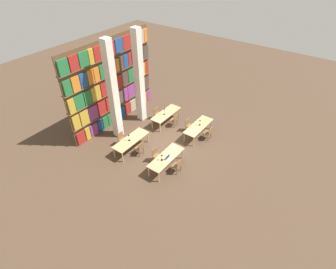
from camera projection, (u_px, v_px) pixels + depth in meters
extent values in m
plane|color=#4C3828|center=(166.00, 142.00, 15.88)|extent=(40.00, 40.00, 0.00)
cube|color=brown|center=(112.00, 83.00, 16.10)|extent=(6.88, 0.06, 5.50)
cube|color=brown|center=(118.00, 120.00, 17.78)|extent=(6.88, 0.35, 0.03)
cube|color=maroon|center=(81.00, 138.00, 15.54)|extent=(0.55, 0.20, 0.81)
cube|color=#B7932D|center=(87.00, 133.00, 15.87)|extent=(0.32, 0.20, 0.81)
cube|color=#84387A|center=(94.00, 129.00, 16.18)|extent=(0.56, 0.20, 0.81)
cube|color=navy|center=(100.00, 126.00, 16.51)|extent=(0.33, 0.20, 0.81)
cube|color=#236B38|center=(105.00, 122.00, 16.79)|extent=(0.40, 0.20, 0.81)
cube|color=#236B38|center=(111.00, 118.00, 17.14)|extent=(0.60, 0.20, 0.81)
cube|color=tan|center=(117.00, 115.00, 17.46)|extent=(0.31, 0.20, 0.81)
cube|color=navy|center=(121.00, 112.00, 17.75)|extent=(0.54, 0.20, 0.81)
cube|color=maroon|center=(127.00, 108.00, 18.12)|extent=(0.48, 0.20, 0.81)
cube|color=tan|center=(132.00, 105.00, 18.46)|extent=(0.51, 0.20, 0.81)
cube|color=#B7932D|center=(138.00, 102.00, 18.82)|extent=(0.50, 0.20, 0.81)
cube|color=tan|center=(142.00, 99.00, 19.09)|extent=(0.32, 0.20, 0.81)
cube|color=orange|center=(145.00, 97.00, 19.32)|extent=(0.25, 0.20, 0.81)
cube|color=#84387A|center=(148.00, 95.00, 19.55)|extent=(0.37, 0.20, 0.81)
cube|color=brown|center=(116.00, 106.00, 17.10)|extent=(6.88, 0.35, 0.03)
cube|color=#B7932D|center=(76.00, 122.00, 14.81)|extent=(0.46, 0.20, 0.90)
cube|color=#B7932D|center=(84.00, 117.00, 15.19)|extent=(0.55, 0.20, 0.90)
cube|color=#84387A|center=(93.00, 113.00, 15.60)|extent=(0.66, 0.20, 0.90)
cube|color=maroon|center=(101.00, 108.00, 16.04)|extent=(0.60, 0.20, 0.90)
cube|color=maroon|center=(109.00, 103.00, 16.44)|extent=(0.49, 0.20, 0.90)
cube|color=#84387A|center=(115.00, 100.00, 16.80)|extent=(0.48, 0.20, 0.90)
cube|color=tan|center=(120.00, 97.00, 17.09)|extent=(0.36, 0.20, 0.90)
cube|color=#84387A|center=(125.00, 94.00, 17.38)|extent=(0.39, 0.20, 0.90)
cube|color=#84387A|center=(130.00, 91.00, 17.73)|extent=(0.64, 0.20, 0.90)
cube|color=#236B38|center=(135.00, 88.00, 18.02)|extent=(0.26, 0.20, 0.90)
cube|color=maroon|center=(139.00, 86.00, 18.27)|extent=(0.45, 0.20, 0.90)
cube|color=#47382D|center=(144.00, 83.00, 18.64)|extent=(0.67, 0.20, 0.90)
cube|color=brown|center=(114.00, 91.00, 16.43)|extent=(6.88, 0.35, 0.03)
cube|color=#B7932D|center=(71.00, 106.00, 14.13)|extent=(0.39, 0.20, 0.87)
cube|color=#236B38|center=(79.00, 102.00, 14.46)|extent=(0.59, 0.20, 0.87)
cube|color=#236B38|center=(87.00, 98.00, 14.84)|extent=(0.49, 0.20, 0.87)
cube|color=#B7932D|center=(95.00, 93.00, 15.22)|extent=(0.65, 0.20, 0.87)
cube|color=maroon|center=(105.00, 89.00, 15.69)|extent=(0.69, 0.20, 0.87)
cube|color=#84387A|center=(112.00, 85.00, 16.11)|extent=(0.47, 0.20, 0.87)
cube|color=maroon|center=(119.00, 81.00, 16.46)|extent=(0.48, 0.20, 0.87)
cube|color=#47382D|center=(124.00, 78.00, 16.79)|extent=(0.48, 0.20, 0.87)
cube|color=#236B38|center=(131.00, 75.00, 17.17)|extent=(0.62, 0.20, 0.87)
cube|color=#236B38|center=(137.00, 72.00, 17.57)|extent=(0.50, 0.20, 0.87)
cube|color=#B7932D|center=(142.00, 69.00, 17.90)|extent=(0.41, 0.20, 0.87)
cube|color=maroon|center=(146.00, 67.00, 18.14)|extent=(0.30, 0.20, 0.87)
cube|color=brown|center=(111.00, 74.00, 15.76)|extent=(6.88, 0.35, 0.03)
cube|color=#236B38|center=(67.00, 88.00, 13.48)|extent=(0.45, 0.20, 0.84)
cube|color=orange|center=(75.00, 84.00, 13.82)|extent=(0.48, 0.20, 0.84)
cube|color=navy|center=(83.00, 80.00, 14.15)|extent=(0.47, 0.20, 0.84)
cube|color=orange|center=(90.00, 77.00, 14.46)|extent=(0.41, 0.20, 0.84)
cube|color=orange|center=(96.00, 74.00, 14.74)|extent=(0.36, 0.20, 0.84)
cube|color=#236B38|center=(101.00, 72.00, 15.00)|extent=(0.34, 0.20, 0.84)
cube|color=#84387A|center=(107.00, 69.00, 15.31)|extent=(0.50, 0.20, 0.84)
cube|color=orange|center=(115.00, 66.00, 15.69)|extent=(0.60, 0.20, 0.84)
cube|color=#47382D|center=(121.00, 63.00, 16.01)|extent=(0.36, 0.20, 0.84)
cube|color=navy|center=(125.00, 61.00, 16.26)|extent=(0.37, 0.20, 0.84)
cube|color=maroon|center=(129.00, 59.00, 16.49)|extent=(0.26, 0.20, 0.84)
cube|color=maroon|center=(133.00, 57.00, 16.74)|extent=(0.36, 0.20, 0.84)
cube|color=#B7932D|center=(137.00, 56.00, 16.98)|extent=(0.34, 0.20, 0.84)
cube|color=#236B38|center=(141.00, 54.00, 17.21)|extent=(0.28, 0.20, 0.84)
cube|color=#47382D|center=(145.00, 52.00, 17.48)|extent=(0.49, 0.20, 0.84)
cube|color=brown|center=(109.00, 57.00, 15.08)|extent=(6.88, 0.35, 0.03)
cube|color=#236B38|center=(63.00, 67.00, 12.85)|extent=(0.59, 0.20, 0.83)
cube|color=maroon|center=(73.00, 63.00, 13.26)|extent=(0.55, 0.20, 0.83)
cube|color=#236B38|center=(83.00, 59.00, 13.65)|extent=(0.60, 0.20, 0.83)
cube|color=#B7932D|center=(90.00, 56.00, 13.97)|extent=(0.31, 0.20, 0.83)
cube|color=maroon|center=(97.00, 54.00, 14.29)|extent=(0.59, 0.20, 0.83)
cube|color=orange|center=(106.00, 50.00, 14.70)|extent=(0.53, 0.20, 0.83)
cube|color=maroon|center=(112.00, 48.00, 14.99)|extent=(0.28, 0.20, 0.83)
cube|color=navy|center=(118.00, 45.00, 15.32)|extent=(0.60, 0.20, 0.83)
cube|color=maroon|center=(126.00, 42.00, 15.73)|extent=(0.64, 0.20, 0.83)
cube|color=#236B38|center=(133.00, 39.00, 16.17)|extent=(0.65, 0.20, 0.83)
cube|color=tan|center=(140.00, 37.00, 16.58)|extent=(0.49, 0.20, 0.83)
cube|color=orange|center=(145.00, 35.00, 16.85)|extent=(0.28, 0.20, 0.83)
cube|color=silver|center=(113.00, 92.00, 14.67)|extent=(0.45, 0.45, 6.00)
cube|color=silver|center=(139.00, 78.00, 16.10)|extent=(0.45, 0.45, 6.00)
cube|color=tan|center=(166.00, 157.00, 13.79)|extent=(2.32, 0.81, 0.04)
cylinder|color=tan|center=(159.00, 177.00, 13.17)|extent=(0.07, 0.07, 0.69)
cylinder|color=tan|center=(182.00, 154.00, 14.55)|extent=(0.07, 0.07, 0.69)
cylinder|color=tan|center=(149.00, 172.00, 13.47)|extent=(0.07, 0.07, 0.69)
cylinder|color=tan|center=(173.00, 149.00, 14.85)|extent=(0.07, 0.07, 0.69)
cylinder|color=brown|center=(171.00, 169.00, 13.79)|extent=(0.04, 0.04, 0.42)
cylinder|color=brown|center=(175.00, 165.00, 14.02)|extent=(0.04, 0.04, 0.42)
cylinder|color=brown|center=(177.00, 172.00, 13.63)|extent=(0.04, 0.04, 0.42)
cylinder|color=brown|center=(181.00, 168.00, 13.86)|extent=(0.04, 0.04, 0.42)
cube|color=brown|center=(176.00, 165.00, 13.68)|extent=(0.42, 0.40, 0.04)
cube|color=brown|center=(179.00, 164.00, 13.45)|extent=(0.40, 0.03, 0.42)
cylinder|color=brown|center=(162.00, 158.00, 14.44)|extent=(0.04, 0.04, 0.42)
cylinder|color=brown|center=(158.00, 162.00, 14.21)|extent=(0.04, 0.04, 0.42)
cylinder|color=brown|center=(157.00, 156.00, 14.60)|extent=(0.04, 0.04, 0.42)
cylinder|color=brown|center=(153.00, 160.00, 14.37)|extent=(0.04, 0.04, 0.42)
cube|color=brown|center=(157.00, 156.00, 14.26)|extent=(0.42, 0.40, 0.04)
cube|color=brown|center=(154.00, 151.00, 14.21)|extent=(0.40, 0.03, 0.42)
cylinder|color=black|center=(162.00, 160.00, 13.59)|extent=(0.14, 0.14, 0.01)
cylinder|color=black|center=(162.00, 158.00, 13.49)|extent=(0.02, 0.02, 0.30)
cone|color=black|center=(162.00, 155.00, 13.38)|extent=(0.11, 0.11, 0.07)
cube|color=silver|center=(169.00, 159.00, 13.63)|extent=(0.32, 0.22, 0.01)
cube|color=black|center=(168.00, 157.00, 13.62)|extent=(0.32, 0.01, 0.20)
cube|color=tan|center=(199.00, 126.00, 16.02)|extent=(2.32, 0.81, 0.04)
cylinder|color=tan|center=(193.00, 141.00, 15.40)|extent=(0.07, 0.07, 0.69)
cylinder|color=tan|center=(211.00, 124.00, 16.78)|extent=(0.07, 0.07, 0.69)
cylinder|color=tan|center=(184.00, 137.00, 15.70)|extent=(0.07, 0.07, 0.69)
cylinder|color=tan|center=(202.00, 121.00, 17.08)|extent=(0.07, 0.07, 0.69)
cylinder|color=brown|center=(203.00, 136.00, 16.01)|extent=(0.04, 0.04, 0.42)
cylinder|color=brown|center=(206.00, 133.00, 16.24)|extent=(0.04, 0.04, 0.42)
cylinder|color=brown|center=(208.00, 138.00, 15.85)|extent=(0.04, 0.04, 0.42)
cylinder|color=brown|center=(211.00, 135.00, 16.08)|extent=(0.04, 0.04, 0.42)
cube|color=brown|center=(207.00, 133.00, 15.90)|extent=(0.42, 0.40, 0.04)
cube|color=brown|center=(210.00, 131.00, 15.67)|extent=(0.40, 0.03, 0.42)
cylinder|color=brown|center=(193.00, 128.00, 16.66)|extent=(0.04, 0.04, 0.42)
cylinder|color=brown|center=(190.00, 131.00, 16.43)|extent=(0.04, 0.04, 0.42)
cylinder|color=brown|center=(189.00, 126.00, 16.82)|extent=(0.04, 0.04, 0.42)
cylinder|color=brown|center=(186.00, 129.00, 16.59)|extent=(0.04, 0.04, 0.42)
cube|color=brown|center=(190.00, 126.00, 16.48)|extent=(0.42, 0.40, 0.04)
cube|color=brown|center=(188.00, 122.00, 16.43)|extent=(0.40, 0.03, 0.42)
cylinder|color=black|center=(200.00, 125.00, 16.04)|extent=(0.14, 0.14, 0.01)
cylinder|color=black|center=(200.00, 123.00, 15.94)|extent=(0.02, 0.02, 0.31)
cone|color=black|center=(200.00, 120.00, 15.83)|extent=(0.11, 0.11, 0.07)
cube|color=tan|center=(131.00, 140.00, 14.95)|extent=(2.32, 0.81, 0.04)
cylinder|color=tan|center=(123.00, 157.00, 14.33)|extent=(0.07, 0.07, 0.69)
cylinder|color=tan|center=(148.00, 137.00, 15.71)|extent=(0.07, 0.07, 0.69)
cylinder|color=tan|center=(114.00, 153.00, 14.63)|extent=(0.07, 0.07, 0.69)
cylinder|color=tan|center=(139.00, 133.00, 16.01)|extent=(0.07, 0.07, 0.69)
cylinder|color=brown|center=(135.00, 151.00, 14.90)|extent=(0.04, 0.04, 0.42)
cylinder|color=brown|center=(139.00, 148.00, 15.13)|extent=(0.04, 0.04, 0.42)
cylinder|color=brown|center=(140.00, 154.00, 14.74)|extent=(0.04, 0.04, 0.42)
cylinder|color=brown|center=(144.00, 150.00, 14.97)|extent=(0.04, 0.04, 0.42)
cube|color=brown|center=(139.00, 148.00, 14.79)|extent=(0.42, 0.40, 0.04)
cube|color=brown|center=(141.00, 146.00, 14.57)|extent=(0.40, 0.03, 0.42)
cylinder|color=brown|center=(128.00, 142.00, 15.55)|extent=(0.04, 0.04, 0.42)
cylinder|color=brown|center=(123.00, 145.00, 15.32)|extent=(0.04, 0.04, 0.42)
cylinder|color=brown|center=(123.00, 140.00, 15.71)|extent=(0.04, 0.04, 0.42)
cylinder|color=brown|center=(119.00, 143.00, 15.48)|extent=(0.04, 0.04, 0.42)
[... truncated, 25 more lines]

